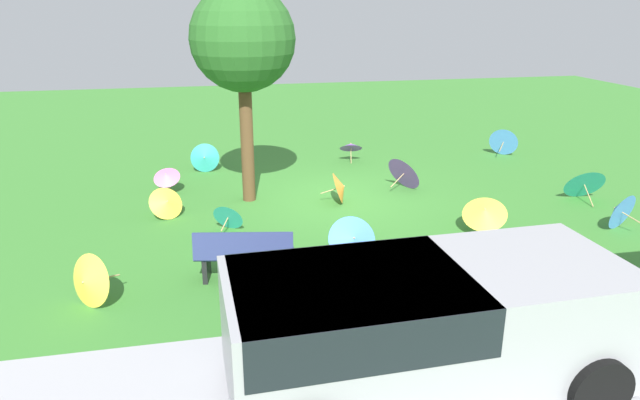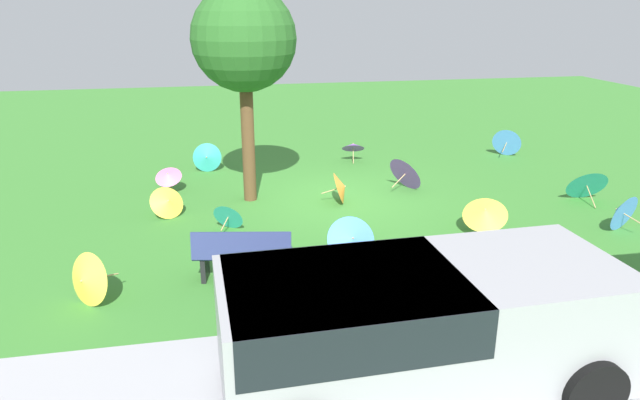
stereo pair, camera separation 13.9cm
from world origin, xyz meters
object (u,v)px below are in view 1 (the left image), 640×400
(shade_tree, at_px, (243,41))
(parasol_purple_0, at_px, (351,146))
(parasol_yellow_2, at_px, (87,281))
(parasol_purple_1, at_px, (406,171))
(van_dark, at_px, (414,321))
(parasol_yellow_0, at_px, (167,202))
(parasol_yellow_1, at_px, (485,212))
(parasol_teal_2, at_px, (583,182))
(parasol_pink_0, at_px, (166,176))
(parasol_orange_2, at_px, (341,187))
(parasol_blue_1, at_px, (353,239))
(parasol_blue_0, at_px, (618,210))
(park_bench, at_px, (244,255))
(parasol_teal_0, at_px, (229,216))
(parasol_blue_2, at_px, (504,141))

(shade_tree, bearing_deg, parasol_purple_0, -138.39)
(parasol_yellow_2, xyz_separation_m, parasol_purple_1, (-6.65, -4.51, 0.04))
(van_dark, distance_m, parasol_yellow_0, 7.23)
(parasol_yellow_1, bearing_deg, van_dark, 54.15)
(parasol_purple_0, bearing_deg, parasol_teal_2, 134.98)
(parasol_teal_2, bearing_deg, parasol_purple_1, -23.13)
(parasol_pink_0, height_order, parasol_orange_2, parasol_orange_2)
(parasol_teal_2, xyz_separation_m, parasol_orange_2, (5.53, -0.92, -0.05))
(parasol_yellow_0, height_order, parasol_pink_0, parasol_yellow_0)
(van_dark, xyz_separation_m, parasol_blue_1, (-0.26, -3.65, -0.51))
(parasol_blue_0, height_order, parasol_orange_2, parasol_blue_0)
(park_bench, height_order, parasol_yellow_0, park_bench)
(parasol_teal_0, distance_m, parasol_blue_1, 2.80)
(parasol_purple_0, bearing_deg, parasol_blue_0, 122.55)
(shade_tree, xyz_separation_m, parasol_purple_0, (-3.17, -2.82, -3.12))
(van_dark, height_order, parasol_orange_2, van_dark)
(park_bench, xyz_separation_m, parasol_yellow_2, (2.37, 0.37, -0.05))
(parasol_pink_0, xyz_separation_m, parasol_orange_2, (-3.91, 1.54, -0.06))
(parasol_blue_0, bearing_deg, parasol_orange_2, -27.99)
(parasol_teal_2, bearing_deg, parasol_orange_2, -9.49)
(park_bench, xyz_separation_m, parasol_purple_0, (-3.62, -6.93, -0.01))
(park_bench, distance_m, parasol_pink_0, 5.21)
(parasol_yellow_0, bearing_deg, van_dark, 115.00)
(parasol_teal_2, bearing_deg, parasol_yellow_2, 15.69)
(parasol_teal_0, distance_m, parasol_yellow_2, 3.50)
(park_bench, bearing_deg, shade_tree, -96.21)
(shade_tree, xyz_separation_m, parasol_blue_2, (-7.84, -2.60, -3.15))
(parasol_purple_1, bearing_deg, parasol_purple_0, -76.82)
(shade_tree, bearing_deg, parasol_teal_2, 168.29)
(van_dark, distance_m, parasol_yellow_2, 4.98)
(parasol_yellow_2, relative_size, parasol_purple_1, 0.75)
(parasol_purple_1, xyz_separation_m, parasol_blue_1, (2.33, 3.71, -0.05))
(park_bench, distance_m, parasol_blue_2, 10.66)
(parasol_yellow_2, xyz_separation_m, parasol_blue_2, (-10.65, -7.08, 0.01))
(parasol_yellow_2, bearing_deg, van_dark, 144.83)
(parasol_yellow_1, xyz_separation_m, parasol_yellow_2, (7.16, 1.45, -0.05))
(shade_tree, relative_size, parasol_teal_0, 6.57)
(parasol_purple_0, xyz_separation_m, parasol_orange_2, (1.15, 3.46, -0.08))
(parasol_yellow_1, xyz_separation_m, parasol_blue_1, (2.85, 0.65, -0.06))
(parasol_yellow_0, distance_m, parasol_yellow_2, 3.82)
(parasol_purple_0, xyz_separation_m, parasol_blue_0, (-3.93, 6.16, -0.05))
(parasol_teal_0, xyz_separation_m, parasol_blue_1, (-2.07, 1.88, 0.10))
(park_bench, xyz_separation_m, parasol_blue_0, (-7.55, -0.77, -0.07))
(parasol_blue_2, bearing_deg, parasol_purple_1, 32.67)
(parasol_blue_0, bearing_deg, parasol_blue_2, -97.02)
(shade_tree, height_order, parasol_blue_2, shade_tree)
(parasol_pink_0, bearing_deg, parasol_teal_0, 115.83)
(parasol_orange_2, bearing_deg, parasol_pink_0, -21.51)
(parasol_teal_2, relative_size, parasol_blue_2, 1.11)
(parasol_yellow_1, distance_m, parasol_purple_1, 3.10)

